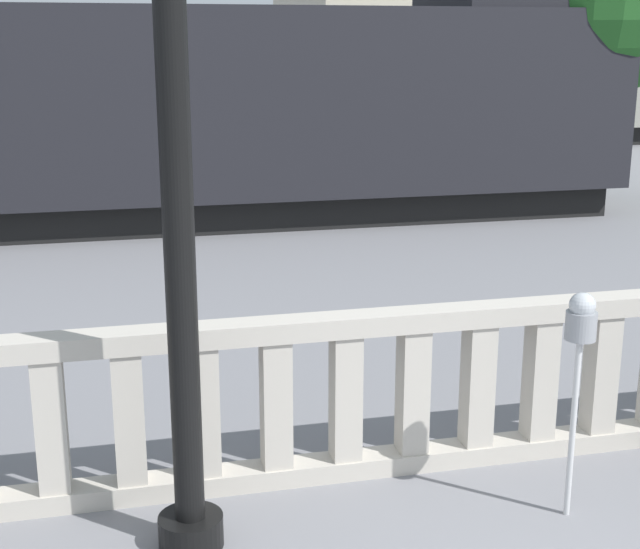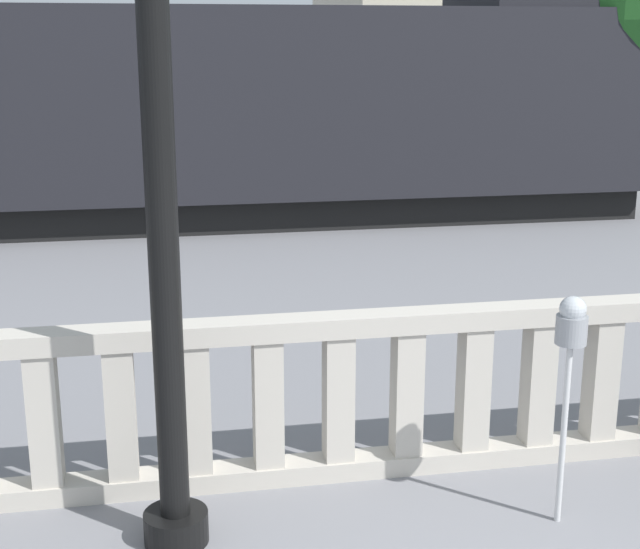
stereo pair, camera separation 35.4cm
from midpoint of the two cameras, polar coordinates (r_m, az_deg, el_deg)
The scene contains 4 objects.
balustrade at distance 6.44m, azimuth 7.16°, elevation -7.49°, with size 17.51×0.24×1.21m.
lamppost at distance 5.03m, azimuth -8.29°, elevation 8.09°, with size 0.40×0.40×5.04m.
parking_meter at distance 5.76m, azimuth 17.46°, elevation -3.94°, with size 0.20×0.20×1.52m.
train_far at distance 25.55m, azimuth 0.54°, elevation 11.96°, with size 27.93×2.98×4.01m.
Camera 2 is at (-1.70, -2.66, 3.03)m, focal length 50.00 mm.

